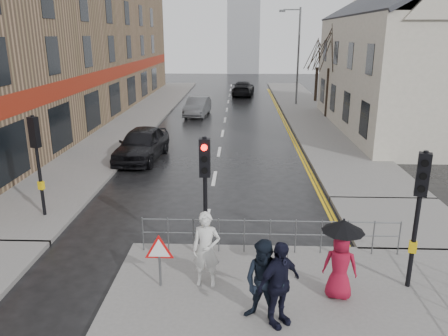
# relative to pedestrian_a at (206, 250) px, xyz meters

# --- Properties ---
(ground) EXTENTS (120.00, 120.00, 0.00)m
(ground) POSITION_rel_pedestrian_a_xyz_m (-0.31, 1.10, -1.08)
(ground) COLOR black
(ground) RESTS_ON ground
(left_pavement) EXTENTS (4.00, 44.00, 0.14)m
(left_pavement) POSITION_rel_pedestrian_a_xyz_m (-6.81, 24.10, -1.01)
(left_pavement) COLOR #605E5B
(left_pavement) RESTS_ON ground
(right_pavement) EXTENTS (4.00, 40.00, 0.14)m
(right_pavement) POSITION_rel_pedestrian_a_xyz_m (6.19, 26.10, -1.01)
(right_pavement) COLOR #605E5B
(right_pavement) RESTS_ON ground
(pavement_bridge_right) EXTENTS (4.00, 4.20, 0.14)m
(pavement_bridge_right) POSITION_rel_pedestrian_a_xyz_m (6.19, 4.10, -1.01)
(pavement_bridge_right) COLOR #605E5B
(pavement_bridge_right) RESTS_ON ground
(building_left_terrace) EXTENTS (8.00, 42.00, 10.00)m
(building_left_terrace) POSITION_rel_pedestrian_a_xyz_m (-12.31, 23.10, 3.92)
(building_left_terrace) COLOR #896B4F
(building_left_terrace) RESTS_ON ground
(building_right_cream) EXTENTS (9.00, 16.40, 10.10)m
(building_right_cream) POSITION_rel_pedestrian_a_xyz_m (11.69, 19.10, 3.70)
(building_right_cream) COLOR beige
(building_right_cream) RESTS_ON ground
(church_tower) EXTENTS (5.00, 5.00, 18.00)m
(church_tower) POSITION_rel_pedestrian_a_xyz_m (1.19, 63.10, 7.92)
(church_tower) COLOR gray
(church_tower) RESTS_ON ground
(traffic_signal_near_left) EXTENTS (0.28, 0.27, 3.40)m
(traffic_signal_near_left) POSITION_rel_pedestrian_a_xyz_m (-0.11, 1.30, 1.38)
(traffic_signal_near_left) COLOR black
(traffic_signal_near_left) RESTS_ON near_pavement
(traffic_signal_near_right) EXTENTS (0.34, 0.33, 3.40)m
(traffic_signal_near_right) POSITION_rel_pedestrian_a_xyz_m (4.89, 0.10, 1.38)
(traffic_signal_near_right) COLOR black
(traffic_signal_near_right) RESTS_ON near_pavement
(traffic_signal_far_left) EXTENTS (0.34, 0.33, 3.40)m
(traffic_signal_far_left) POSITION_rel_pedestrian_a_xyz_m (-5.81, 4.10, 1.38)
(traffic_signal_far_left) COLOR black
(traffic_signal_far_left) RESTS_ON left_pavement
(guard_railing_front) EXTENTS (7.14, 0.04, 1.00)m
(guard_railing_front) POSITION_rel_pedestrian_a_xyz_m (1.64, 1.70, -0.22)
(guard_railing_front) COLOR #595B5E
(guard_railing_front) RESTS_ON near_pavement
(warning_sign) EXTENTS (0.80, 0.07, 1.35)m
(warning_sign) POSITION_rel_pedestrian_a_xyz_m (-1.11, -0.11, -0.04)
(warning_sign) COLOR #595B5E
(warning_sign) RESTS_ON near_pavement
(street_lamp) EXTENTS (1.83, 0.25, 8.00)m
(street_lamp) POSITION_rel_pedestrian_a_xyz_m (5.51, 29.10, 3.63)
(street_lamp) COLOR #595B5E
(street_lamp) RESTS_ON right_pavement
(tree_near) EXTENTS (2.40, 2.40, 6.58)m
(tree_near) POSITION_rel_pedestrian_a_xyz_m (7.19, 23.10, 4.06)
(tree_near) COLOR #2E2419
(tree_near) RESTS_ON right_pavement
(tree_far) EXTENTS (2.40, 2.40, 5.64)m
(tree_far) POSITION_rel_pedestrian_a_xyz_m (7.69, 31.10, 3.34)
(tree_far) COLOR #2E2419
(tree_far) RESTS_ON right_pavement
(pedestrian_a) EXTENTS (0.71, 0.49, 1.88)m
(pedestrian_a) POSITION_rel_pedestrian_a_xyz_m (0.00, 0.00, 0.00)
(pedestrian_a) COLOR silver
(pedestrian_a) RESTS_ON near_pavement
(pedestrian_b) EXTENTS (1.13, 1.04, 1.87)m
(pedestrian_b) POSITION_rel_pedestrian_a_xyz_m (1.32, -1.39, -0.00)
(pedestrian_b) COLOR black
(pedestrian_b) RESTS_ON near_pavement
(pedestrian_with_umbrella) EXTENTS (0.96, 0.96, 1.94)m
(pedestrian_with_umbrella) POSITION_rel_pedestrian_a_xyz_m (3.09, -0.42, 0.15)
(pedestrian_with_umbrella) COLOR maroon
(pedestrian_with_umbrella) RESTS_ON near_pavement
(pedestrian_d) EXTENTS (1.16, 1.04, 1.89)m
(pedestrian_d) POSITION_rel_pedestrian_a_xyz_m (1.61, -1.46, 0.01)
(pedestrian_d) COLOR black
(pedestrian_d) RESTS_ON near_pavement
(car_parked) EXTENTS (2.32, 4.89, 1.61)m
(car_parked) POSITION_rel_pedestrian_a_xyz_m (-4.06, 11.44, -0.27)
(car_parked) COLOR black
(car_parked) RESTS_ON ground
(car_mid) EXTENTS (1.88, 4.32, 1.38)m
(car_mid) POSITION_rel_pedestrian_a_xyz_m (-2.48, 23.77, -0.39)
(car_mid) COLOR #45474A
(car_mid) RESTS_ON ground
(car_far) EXTENTS (2.48, 5.15, 1.45)m
(car_far) POSITION_rel_pedestrian_a_xyz_m (1.08, 35.49, -0.35)
(car_far) COLOR black
(car_far) RESTS_ON ground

